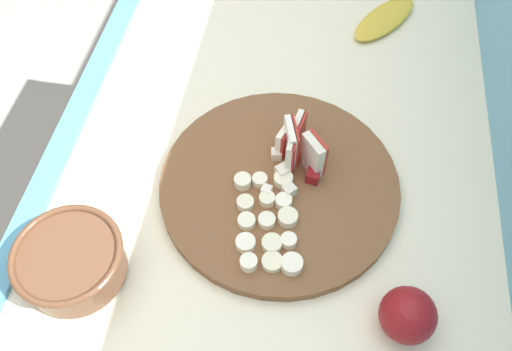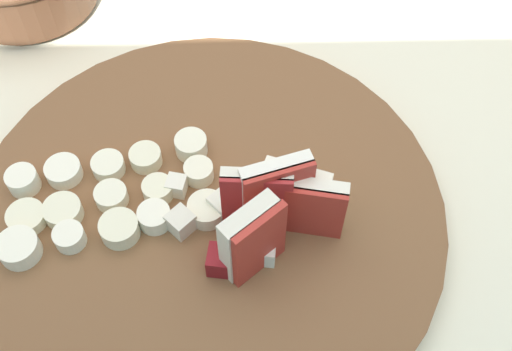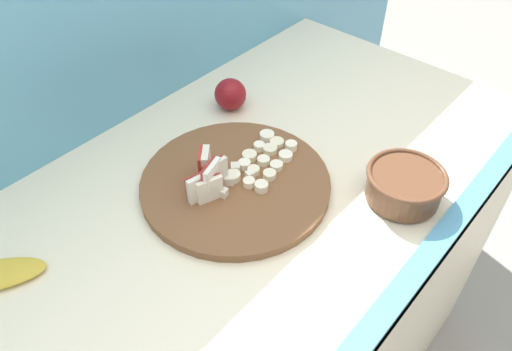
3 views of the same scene
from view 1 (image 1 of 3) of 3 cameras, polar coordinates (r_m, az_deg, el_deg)
ground at (r=1.58m, az=0.66°, el=-17.29°), size 10.00×10.00×0.00m
tiled_countertop at (r=1.17m, az=0.83°, el=-11.27°), size 1.37×0.70×0.87m
tile_backsplash at (r=0.96m, az=23.62°, el=-6.79°), size 2.40×0.04×1.46m
cutting_board at (r=0.77m, az=2.61°, el=-1.06°), size 0.36×0.36×0.02m
apple_wedge_fan at (r=0.77m, az=4.59°, el=3.51°), size 0.09×0.08×0.07m
apple_dice_pile at (r=0.77m, az=4.18°, el=0.79°), size 0.09×0.08×0.02m
banana_slice_rows at (r=0.72m, az=1.35°, el=-5.13°), size 0.17×0.11×0.02m
ceramic_bowl at (r=0.72m, az=-19.88°, el=-8.97°), size 0.14×0.14×0.06m
banana_peel at (r=1.05m, az=14.13°, el=16.59°), size 0.17×0.15×0.02m
whole_apple at (r=0.68m, az=16.53°, el=-14.69°), size 0.07×0.07×0.07m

